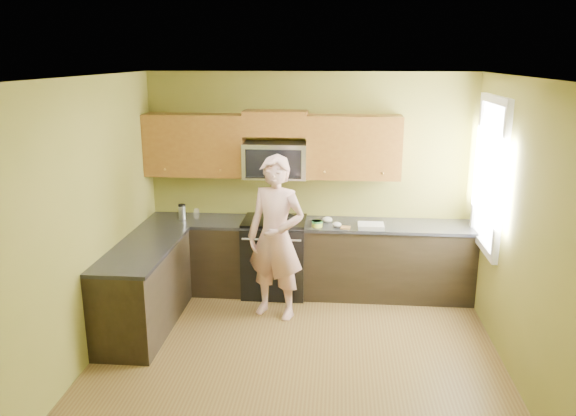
# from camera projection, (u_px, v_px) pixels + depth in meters

# --- Properties ---
(floor) EXTENTS (4.00, 4.00, 0.00)m
(floor) POSITION_uv_depth(u_px,v_px,m) (296.00, 362.00, 5.46)
(floor) COLOR brown
(floor) RESTS_ON ground
(ceiling) EXTENTS (4.00, 4.00, 0.00)m
(ceiling) POSITION_uv_depth(u_px,v_px,m) (298.00, 77.00, 4.76)
(ceiling) COLOR white
(ceiling) RESTS_ON ground
(wall_back) EXTENTS (4.00, 0.00, 4.00)m
(wall_back) POSITION_uv_depth(u_px,v_px,m) (309.00, 182.00, 7.03)
(wall_back) COLOR olive
(wall_back) RESTS_ON ground
(wall_front) EXTENTS (4.00, 0.00, 4.00)m
(wall_front) POSITION_uv_depth(u_px,v_px,m) (271.00, 335.00, 3.19)
(wall_front) COLOR olive
(wall_front) RESTS_ON ground
(wall_left) EXTENTS (0.00, 4.00, 4.00)m
(wall_left) POSITION_uv_depth(u_px,v_px,m) (85.00, 224.00, 5.28)
(wall_left) COLOR olive
(wall_left) RESTS_ON ground
(wall_right) EXTENTS (0.00, 4.00, 4.00)m
(wall_right) POSITION_uv_depth(u_px,v_px,m) (524.00, 236.00, 4.94)
(wall_right) COLOR olive
(wall_right) RESTS_ON ground
(cabinet_back_run) EXTENTS (4.00, 0.60, 0.88)m
(cabinet_back_run) POSITION_uv_depth(u_px,v_px,m) (307.00, 259.00, 6.98)
(cabinet_back_run) COLOR black
(cabinet_back_run) RESTS_ON floor
(cabinet_left_run) EXTENTS (0.60, 1.60, 0.88)m
(cabinet_left_run) POSITION_uv_depth(u_px,v_px,m) (144.00, 289.00, 6.07)
(cabinet_left_run) COLOR black
(cabinet_left_run) RESTS_ON floor
(countertop_back) EXTENTS (4.00, 0.62, 0.04)m
(countertop_back) POSITION_uv_depth(u_px,v_px,m) (307.00, 224.00, 6.85)
(countertop_back) COLOR black
(countertop_back) RESTS_ON cabinet_back_run
(countertop_left) EXTENTS (0.62, 1.60, 0.04)m
(countertop_left) POSITION_uv_depth(u_px,v_px,m) (142.00, 249.00, 5.95)
(countertop_left) COLOR black
(countertop_left) RESTS_ON cabinet_left_run
(stove) EXTENTS (0.76, 0.65, 0.95)m
(stove) POSITION_uv_depth(u_px,v_px,m) (275.00, 256.00, 6.98)
(stove) COLOR black
(stove) RESTS_ON floor
(microwave) EXTENTS (0.76, 0.40, 0.42)m
(microwave) POSITION_uv_depth(u_px,v_px,m) (275.00, 177.00, 6.85)
(microwave) COLOR silver
(microwave) RESTS_ON wall_back
(upper_cab_left) EXTENTS (1.22, 0.33, 0.75)m
(upper_cab_left) POSITION_uv_depth(u_px,v_px,m) (196.00, 175.00, 6.97)
(upper_cab_left) COLOR brown
(upper_cab_left) RESTS_ON wall_back
(upper_cab_right) EXTENTS (1.12, 0.33, 0.75)m
(upper_cab_right) POSITION_uv_depth(u_px,v_px,m) (353.00, 178.00, 6.80)
(upper_cab_right) COLOR brown
(upper_cab_right) RESTS_ON wall_back
(upper_cab_over_mw) EXTENTS (0.76, 0.33, 0.30)m
(upper_cab_over_mw) POSITION_uv_depth(u_px,v_px,m) (275.00, 123.00, 6.71)
(upper_cab_over_mw) COLOR brown
(upper_cab_over_mw) RESTS_ON wall_back
(window) EXTENTS (0.06, 1.06, 1.66)m
(window) POSITION_uv_depth(u_px,v_px,m) (490.00, 175.00, 6.01)
(window) COLOR white
(window) RESTS_ON wall_right
(woman) EXTENTS (0.78, 0.64, 1.85)m
(woman) POSITION_uv_depth(u_px,v_px,m) (276.00, 238.00, 6.25)
(woman) COLOR #D37469
(woman) RESTS_ON floor
(frying_pan) EXTENTS (0.35, 0.50, 0.06)m
(frying_pan) POSITION_uv_depth(u_px,v_px,m) (284.00, 220.00, 6.82)
(frying_pan) COLOR black
(frying_pan) RESTS_ON stove
(butter_tub) EXTENTS (0.14, 0.14, 0.09)m
(butter_tub) POSITION_uv_depth(u_px,v_px,m) (317.00, 227.00, 6.67)
(butter_tub) COLOR #D3DE3A
(butter_tub) RESTS_ON countertop_back
(toast_slice) EXTENTS (0.12, 0.12, 0.01)m
(toast_slice) POSITION_uv_depth(u_px,v_px,m) (346.00, 228.00, 6.61)
(toast_slice) COLOR #B27F47
(toast_slice) RESTS_ON countertop_back
(napkin_a) EXTENTS (0.11, 0.12, 0.06)m
(napkin_a) POSITION_uv_depth(u_px,v_px,m) (337.00, 225.00, 6.65)
(napkin_a) COLOR silver
(napkin_a) RESTS_ON countertop_back
(napkin_b) EXTENTS (0.13, 0.14, 0.07)m
(napkin_b) POSITION_uv_depth(u_px,v_px,m) (327.00, 220.00, 6.84)
(napkin_b) COLOR silver
(napkin_b) RESTS_ON countertop_back
(dish_towel) EXTENTS (0.30, 0.24, 0.05)m
(dish_towel) POSITION_uv_depth(u_px,v_px,m) (371.00, 226.00, 6.61)
(dish_towel) COLOR silver
(dish_towel) RESTS_ON countertop_back
(travel_mug) EXTENTS (0.11, 0.11, 0.19)m
(travel_mug) POSITION_uv_depth(u_px,v_px,m) (182.00, 219.00, 6.97)
(travel_mug) COLOR silver
(travel_mug) RESTS_ON countertop_back
(glass_a) EXTENTS (0.08, 0.08, 0.12)m
(glass_a) POSITION_uv_depth(u_px,v_px,m) (196.00, 213.00, 7.00)
(glass_a) COLOR silver
(glass_a) RESTS_ON countertop_back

